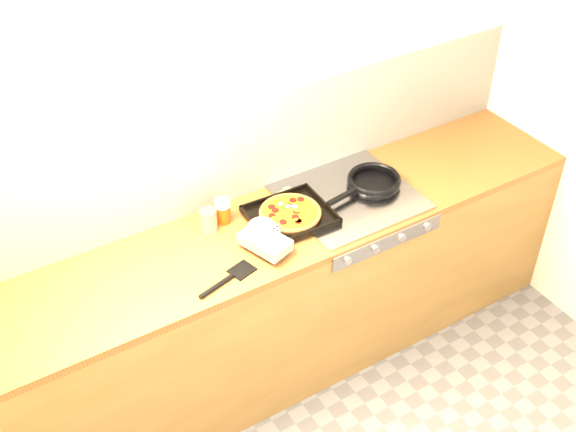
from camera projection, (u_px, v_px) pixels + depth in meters
room_shell at (234, 153)px, 3.27m from camera, size 3.20×3.20×3.20m
counter_run at (268, 301)px, 3.51m from camera, size 3.20×0.62×0.90m
stovetop at (349, 197)px, 3.41m from camera, size 0.60×0.56×0.02m
pizza_on_tray at (282, 220)px, 3.22m from camera, size 0.48×0.41×0.06m
frying_pan at (373, 182)px, 3.45m from camera, size 0.45×0.30×0.04m
tomato_can at (209, 220)px, 3.20m from camera, size 0.09×0.09×0.11m
juice_glass at (223, 211)px, 3.24m from camera, size 0.09×0.09×0.12m
wooden_spoon at (272, 198)px, 3.40m from camera, size 0.30×0.09×0.02m
black_spatula at (227, 279)px, 2.97m from camera, size 0.29×0.12×0.02m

